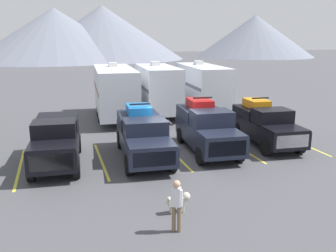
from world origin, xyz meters
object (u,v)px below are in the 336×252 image
pickup_truck_d (265,124)px  camper_trailer_a (115,90)px  pickup_truck_a (56,140)px  pickup_truck_b (143,134)px  pickup_truck_c (207,127)px  person_a (177,202)px  camper_trailer_c (202,86)px  camper_trailer_b (158,88)px  dog (180,200)px

pickup_truck_d → camper_trailer_a: bearing=128.3°
pickup_truck_a → pickup_truck_b: 4.02m
pickup_truck_c → pickup_truck_d: bearing=3.0°
pickup_truck_b → camper_trailer_a: size_ratio=0.67×
person_a → pickup_truck_b: bearing=84.8°
pickup_truck_b → camper_trailer_c: camper_trailer_c is taller
camper_trailer_b → pickup_truck_d: bearing=-67.5°
pickup_truck_a → camper_trailer_c: 14.37m
pickup_truck_b → pickup_truck_d: (6.94, 0.34, -0.03)m
person_a → pickup_truck_c: bearing=61.3°
pickup_truck_b → camper_trailer_c: (6.90, 9.44, 0.89)m
camper_trailer_b → person_a: bearing=-103.5°
camper_trailer_a → person_a: size_ratio=5.46×
pickup_truck_c → camper_trailer_c: bearing=69.3°
pickup_truck_a → pickup_truck_c: bearing=0.0°
camper_trailer_c → pickup_truck_c: bearing=-110.7°
pickup_truck_b → pickup_truck_c: bearing=2.5°
camper_trailer_b → person_a: 16.91m
pickup_truck_d → camper_trailer_a: camper_trailer_a is taller
pickup_truck_c → person_a: size_ratio=3.40×
pickup_truck_b → person_a: size_ratio=3.64×
camper_trailer_a → dog: bearing=-90.9°
pickup_truck_d → camper_trailer_c: size_ratio=0.64×
camper_trailer_a → dog: 15.16m
pickup_truck_c → dog: bearing=-119.6°
pickup_truck_b → camper_trailer_a: (0.09, 9.00, 0.90)m
person_a → dog: size_ratio=1.86×
pickup_truck_c → dog: 7.19m
person_a → camper_trailer_b: bearing=76.5°
pickup_truck_d → pickup_truck_c: bearing=-177.0°
pickup_truck_b → pickup_truck_c: pickup_truck_c is taller
pickup_truck_c → person_a: 8.43m
camper_trailer_a → person_a: bearing=-92.7°
pickup_truck_c → camper_trailer_a: (-3.30, 8.85, 0.84)m
pickup_truck_a → pickup_truck_c: 7.41m
dog → person_a: bearing=-114.1°
pickup_truck_c → pickup_truck_d: pickup_truck_c is taller
camper_trailer_b → camper_trailer_c: bearing=4.3°
camper_trailer_b → dog: bearing=-102.6°
camper_trailer_c → dog: 17.10m
pickup_truck_b → pickup_truck_d: pickup_truck_b is taller
pickup_truck_b → pickup_truck_d: size_ratio=1.11×
pickup_truck_a → person_a: 8.11m
pickup_truck_b → dog: (-0.14, -6.07, -0.70)m
pickup_truck_a → pickup_truck_d: bearing=1.0°
pickup_truck_c → camper_trailer_c: camper_trailer_c is taller
pickup_truck_d → dog: bearing=-137.8°
pickup_truck_b → pickup_truck_d: bearing=2.8°
dog → pickup_truck_c: bearing=60.4°
camper_trailer_c → dog: bearing=-114.4°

